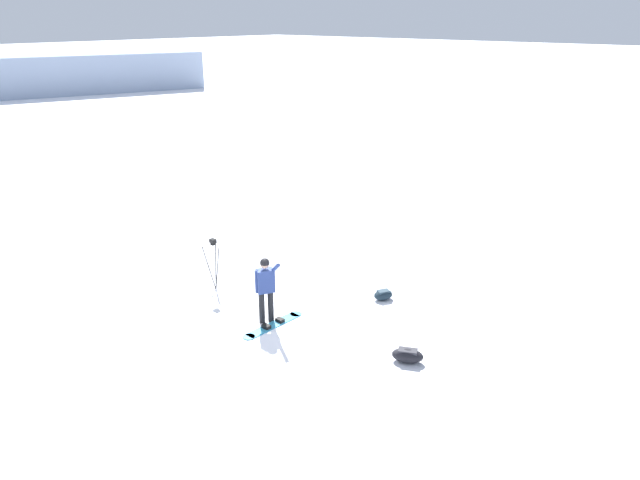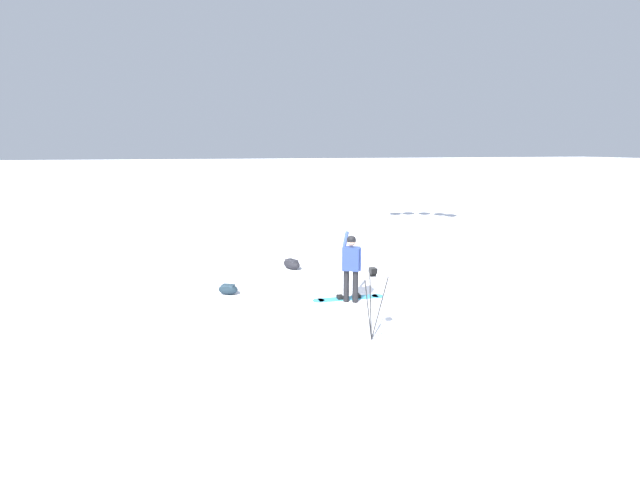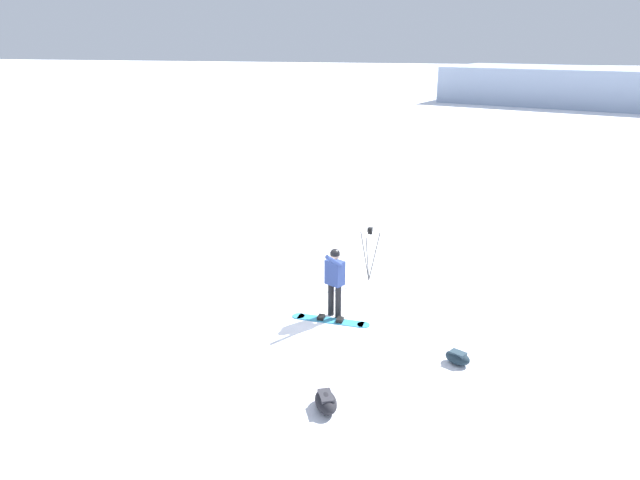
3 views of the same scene
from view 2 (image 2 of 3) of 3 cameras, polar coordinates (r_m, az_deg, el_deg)
ground_plane at (r=11.91m, az=3.30°, el=-7.00°), size 300.00×300.00×0.00m
snowboarder at (r=11.41m, az=3.74°, el=-2.64°), size 0.48×0.75×1.66m
snowboard at (r=11.91m, az=3.42°, el=-6.89°), size 1.80×0.33×0.10m
gear_bag_large at (r=12.41m, az=-10.91°, el=-5.78°), size 0.60×0.52×0.26m
camera_tripod at (r=9.19m, az=6.33°, el=-5.85°), size 0.53×0.50×1.44m
gear_bag_small at (r=14.72m, az=-3.40°, el=-2.86°), size 0.63×0.76×0.30m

